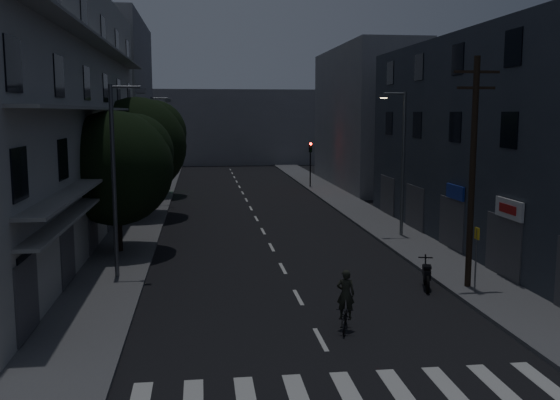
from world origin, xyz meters
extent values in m
plane|color=black|center=(0.00, 25.00, 0.00)|extent=(160.00, 160.00, 0.00)
cube|color=#565659|center=(-7.50, 25.00, 0.07)|extent=(3.00, 90.00, 0.15)
cube|color=#565659|center=(7.50, 25.00, 0.07)|extent=(3.00, 90.00, 0.15)
cube|color=beige|center=(-1.30, -2.00, 0.01)|extent=(0.50, 3.00, 0.01)
cube|color=beige|center=(0.00, -2.00, 0.01)|extent=(0.50, 3.00, 0.01)
cube|color=beige|center=(1.30, -2.00, 0.01)|extent=(0.50, 3.00, 0.01)
cube|color=beige|center=(2.60, -2.00, 0.01)|extent=(0.50, 3.00, 0.01)
cube|color=beige|center=(3.90, -2.00, 0.01)|extent=(0.50, 3.00, 0.01)
cube|color=beige|center=(5.20, -2.00, 0.01)|extent=(0.50, 3.00, 0.01)
cube|color=beige|center=(0.00, 2.00, 0.01)|extent=(0.15, 2.00, 0.01)
cube|color=beige|center=(0.00, 6.50, 0.01)|extent=(0.15, 2.00, 0.01)
cube|color=beige|center=(0.00, 11.00, 0.01)|extent=(0.15, 2.00, 0.01)
cube|color=beige|center=(0.00, 15.50, 0.01)|extent=(0.15, 2.00, 0.01)
cube|color=beige|center=(0.00, 20.00, 0.01)|extent=(0.15, 2.00, 0.01)
cube|color=beige|center=(0.00, 24.50, 0.01)|extent=(0.15, 2.00, 0.01)
cube|color=beige|center=(0.00, 29.00, 0.01)|extent=(0.15, 2.00, 0.01)
cube|color=beige|center=(0.00, 33.50, 0.01)|extent=(0.15, 2.00, 0.01)
cube|color=beige|center=(0.00, 38.00, 0.01)|extent=(0.15, 2.00, 0.01)
cube|color=beige|center=(0.00, 42.50, 0.01)|extent=(0.15, 2.00, 0.01)
cube|color=beige|center=(0.00, 47.00, 0.01)|extent=(0.15, 2.00, 0.01)
cube|color=beige|center=(0.00, 51.50, 0.01)|extent=(0.15, 2.00, 0.01)
cube|color=beige|center=(0.00, 56.00, 0.01)|extent=(0.15, 2.00, 0.01)
cube|color=beige|center=(0.00, 60.50, 0.01)|extent=(0.15, 2.00, 0.01)
cube|color=#A1A19D|center=(-12.00, 18.00, 7.00)|extent=(6.00, 36.00, 14.00)
cube|color=black|center=(-8.98, 3.00, 2.00)|extent=(0.06, 1.60, 1.60)
cube|color=black|center=(-8.98, 9.00, 2.00)|extent=(0.06, 1.60, 1.60)
cube|color=black|center=(-8.98, 15.00, 2.00)|extent=(0.06, 1.60, 1.60)
cube|color=black|center=(-8.98, 21.00, 2.00)|extent=(0.06, 1.60, 1.60)
cube|color=black|center=(-8.98, 27.00, 2.00)|extent=(0.06, 1.60, 1.60)
cube|color=black|center=(-8.98, 33.00, 2.00)|extent=(0.06, 1.60, 1.60)
cube|color=black|center=(-8.98, 3.00, 5.20)|extent=(0.06, 1.60, 1.60)
cube|color=black|center=(-8.98, 9.00, 5.20)|extent=(0.06, 1.60, 1.60)
cube|color=black|center=(-8.98, 15.00, 5.20)|extent=(0.06, 1.60, 1.60)
cube|color=black|center=(-8.98, 21.00, 5.20)|extent=(0.06, 1.60, 1.60)
cube|color=black|center=(-8.98, 27.00, 5.20)|extent=(0.06, 1.60, 1.60)
cube|color=black|center=(-8.98, 33.00, 5.20)|extent=(0.06, 1.60, 1.60)
cube|color=black|center=(-8.98, 3.00, 8.40)|extent=(0.06, 1.60, 1.60)
cube|color=black|center=(-8.98, 9.00, 8.40)|extent=(0.06, 1.60, 1.60)
cube|color=black|center=(-8.98, 15.00, 8.40)|extent=(0.06, 1.60, 1.60)
cube|color=black|center=(-8.98, 21.00, 8.40)|extent=(0.06, 1.60, 1.60)
cube|color=black|center=(-8.98, 27.00, 8.40)|extent=(0.06, 1.60, 1.60)
cube|color=black|center=(-8.98, 33.00, 8.40)|extent=(0.06, 1.60, 1.60)
cube|color=black|center=(-8.98, 15.00, 11.60)|extent=(0.06, 1.60, 1.60)
cube|color=black|center=(-8.98, 21.00, 11.60)|extent=(0.06, 1.60, 1.60)
cube|color=black|center=(-8.98, 27.00, 11.60)|extent=(0.06, 1.60, 1.60)
cube|color=black|center=(-8.98, 33.00, 11.60)|extent=(0.06, 1.60, 1.60)
cube|color=gray|center=(-8.50, 18.00, 4.00)|extent=(1.00, 32.40, 0.12)
cube|color=gray|center=(-8.50, 18.00, 7.20)|extent=(1.00, 32.40, 0.12)
cube|color=gray|center=(-8.50, 18.00, 10.40)|extent=(1.00, 32.40, 0.12)
cube|color=gray|center=(-8.60, 18.00, 3.10)|extent=(0.80, 32.40, 0.12)
cube|color=#424247|center=(-8.97, 3.00, 1.40)|extent=(0.06, 2.40, 2.40)
cube|color=#424247|center=(-8.97, 9.00, 1.40)|extent=(0.06, 2.40, 2.40)
cube|color=#424247|center=(-8.97, 15.00, 1.40)|extent=(0.06, 2.40, 2.40)
cube|color=#424247|center=(-8.97, 21.00, 1.40)|extent=(0.06, 2.40, 2.40)
cube|color=#424247|center=(-8.97, 27.00, 1.40)|extent=(0.06, 2.40, 2.40)
cube|color=#424247|center=(-8.97, 33.00, 1.40)|extent=(0.06, 2.40, 2.40)
cube|color=#2B313B|center=(12.00, 14.00, 5.50)|extent=(6.00, 28.00, 11.00)
cube|color=black|center=(8.98, 8.00, 6.30)|extent=(0.06, 1.40, 1.50)
cube|color=black|center=(8.98, 13.50, 6.30)|extent=(0.06, 1.40, 1.50)
cube|color=black|center=(8.98, 19.00, 6.30)|extent=(0.06, 1.40, 1.50)
cube|color=black|center=(8.98, 24.50, 6.30)|extent=(0.06, 1.40, 1.50)
cube|color=black|center=(8.98, 8.00, 9.60)|extent=(0.06, 1.40, 1.50)
cube|color=black|center=(8.98, 13.50, 9.60)|extent=(0.06, 1.40, 1.50)
cube|color=black|center=(8.98, 19.00, 9.60)|extent=(0.06, 1.40, 1.50)
cube|color=black|center=(8.98, 24.50, 9.60)|extent=(0.06, 1.40, 1.50)
cube|color=#424247|center=(8.97, 8.00, 1.40)|extent=(0.06, 3.00, 2.60)
cube|color=#424247|center=(8.97, 13.50, 1.40)|extent=(0.06, 3.00, 2.60)
cube|color=#424247|center=(8.97, 19.00, 1.40)|extent=(0.06, 3.00, 2.60)
cube|color=#424247|center=(8.97, 24.50, 1.40)|extent=(0.06, 3.00, 2.60)
cube|color=silver|center=(8.90, 7.50, 3.10)|extent=(0.12, 2.20, 0.80)
cube|color=#B21414|center=(8.82, 7.50, 3.10)|extent=(0.02, 1.40, 0.36)
cube|color=navy|center=(8.90, 13.00, 3.10)|extent=(0.12, 2.00, 0.70)
cube|color=slate|center=(-12.00, 48.00, 8.00)|extent=(6.00, 20.00, 16.00)
cube|color=slate|center=(12.00, 42.00, 6.50)|extent=(6.00, 20.00, 13.00)
cube|color=slate|center=(0.00, 70.00, 5.00)|extent=(24.00, 8.00, 10.00)
cylinder|color=black|center=(-7.78, 15.01, 2.04)|extent=(0.44, 0.44, 3.77)
sphere|color=black|center=(-7.78, 15.01, 4.30)|extent=(5.66, 5.66, 5.66)
sphere|color=black|center=(-6.93, 15.71, 5.00)|extent=(3.96, 3.96, 3.96)
sphere|color=black|center=(-8.48, 14.44, 4.72)|extent=(3.68, 3.68, 3.68)
cylinder|color=black|center=(-7.73, 25.74, 2.28)|extent=(0.44, 0.44, 4.25)
sphere|color=black|center=(-7.73, 25.74, 4.83)|extent=(6.40, 6.40, 6.40)
sphere|color=black|center=(-6.77, 26.54, 5.63)|extent=(4.48, 4.48, 4.48)
sphere|color=black|center=(-8.53, 25.10, 5.31)|extent=(4.16, 4.16, 4.16)
cylinder|color=black|center=(-7.75, 36.32, 2.11)|extent=(0.44, 0.44, 3.92)
sphere|color=black|center=(-7.75, 36.32, 4.47)|extent=(5.86, 5.86, 5.86)
sphere|color=black|center=(-6.88, 37.06, 5.20)|extent=(4.10, 4.10, 4.10)
sphere|color=black|center=(-8.49, 35.74, 4.91)|extent=(3.81, 3.81, 3.81)
cylinder|color=black|center=(6.51, 40.70, 1.75)|extent=(0.12, 0.12, 3.20)
cube|color=black|center=(6.51, 40.70, 3.80)|extent=(0.28, 0.22, 0.90)
sphere|color=#FF0C05|center=(6.51, 40.55, 4.13)|extent=(0.22, 0.22, 0.22)
sphere|color=#3F330C|center=(6.51, 40.55, 3.83)|extent=(0.22, 0.22, 0.22)
sphere|color=black|center=(6.51, 40.55, 3.53)|extent=(0.22, 0.22, 0.22)
cylinder|color=black|center=(-6.64, 39.98, 1.75)|extent=(0.12, 0.12, 3.20)
cube|color=black|center=(-6.64, 39.98, 3.80)|extent=(0.28, 0.22, 0.90)
sphere|color=black|center=(-6.64, 39.83, 4.13)|extent=(0.22, 0.22, 0.22)
sphere|color=#3F330C|center=(-6.64, 39.83, 3.83)|extent=(0.22, 0.22, 0.22)
sphere|color=#0CFF26|center=(-6.64, 39.83, 3.53)|extent=(0.22, 0.22, 0.22)
cylinder|color=#53555A|center=(-7.20, 10.02, 4.15)|extent=(0.18, 0.18, 8.00)
cylinder|color=#53555A|center=(-6.60, 10.02, 8.05)|extent=(1.20, 0.10, 0.10)
cube|color=#53555A|center=(-6.00, 10.02, 7.90)|extent=(0.45, 0.25, 0.18)
cube|color=#4C4C4C|center=(-6.00, 10.02, 7.80)|extent=(0.35, 0.18, 0.04)
cylinder|color=slate|center=(7.57, 17.17, 4.15)|extent=(0.18, 0.18, 8.00)
cylinder|color=slate|center=(6.97, 17.17, 8.05)|extent=(1.20, 0.10, 0.10)
cube|color=slate|center=(6.37, 17.17, 7.90)|extent=(0.45, 0.25, 0.18)
cube|color=#FFD88C|center=(6.37, 17.17, 7.80)|extent=(0.35, 0.18, 0.04)
cylinder|color=#56595D|center=(-7.13, 31.11, 4.15)|extent=(0.18, 0.18, 8.00)
cylinder|color=#56595D|center=(-6.53, 31.11, 8.05)|extent=(1.20, 0.10, 0.10)
cube|color=#56595D|center=(-5.93, 31.11, 7.90)|extent=(0.45, 0.25, 0.18)
cube|color=#4C4C4C|center=(-5.93, 31.11, 7.80)|extent=(0.35, 0.18, 0.04)
cylinder|color=black|center=(6.87, 6.69, 4.65)|extent=(0.24, 0.24, 9.00)
cube|color=black|center=(6.87, 6.69, 8.55)|extent=(1.80, 0.10, 0.10)
cube|color=black|center=(6.87, 6.69, 7.95)|extent=(1.50, 0.10, 0.10)
cylinder|color=#595B60|center=(6.79, 5.86, 1.40)|extent=(0.06, 0.06, 2.50)
cube|color=yellow|center=(6.79, 5.86, 2.45)|extent=(0.05, 0.35, 0.45)
torus|color=black|center=(5.13, 6.48, 0.32)|extent=(0.31, 0.75, 0.75)
torus|color=black|center=(5.48, 7.69, 0.32)|extent=(0.31, 0.75, 0.75)
cube|color=black|center=(5.31, 7.09, 0.65)|extent=(0.57, 1.19, 0.37)
cube|color=black|center=(5.26, 6.93, 0.93)|extent=(0.43, 0.54, 0.11)
cylinder|color=black|center=(5.47, 7.64, 0.79)|extent=(0.19, 0.46, 0.89)
cube|color=black|center=(5.49, 7.74, 1.11)|extent=(0.57, 0.20, 0.04)
imported|color=black|center=(0.96, 2.75, 0.42)|extent=(0.98, 1.68, 0.84)
imported|color=black|center=(0.96, 2.75, 1.22)|extent=(0.67, 0.53, 1.60)
camera|label=1|loc=(-3.61, -16.32, 7.03)|focal=40.00mm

